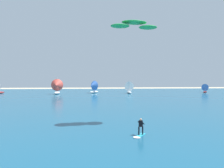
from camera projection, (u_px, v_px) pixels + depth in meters
ocean at (100, 98)px, 54.45m from camera, size 160.00×90.00×0.10m
kitesurfer at (140, 130)px, 19.63m from camera, size 1.59×1.92×1.67m
kite at (134, 25)px, 24.52m from camera, size 5.98×2.60×0.88m
sailboat_near_shore at (93, 87)px, 71.85m from camera, size 4.29×4.37×4.91m
sailboat_leading at (205, 88)px, 74.84m from camera, size 3.10×3.16×3.55m
sailboat_heeled_over at (129, 87)px, 71.30m from camera, size 3.42×3.99×4.60m
sailboat_center_horizon at (57, 86)px, 67.28m from camera, size 4.01×4.77×5.66m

